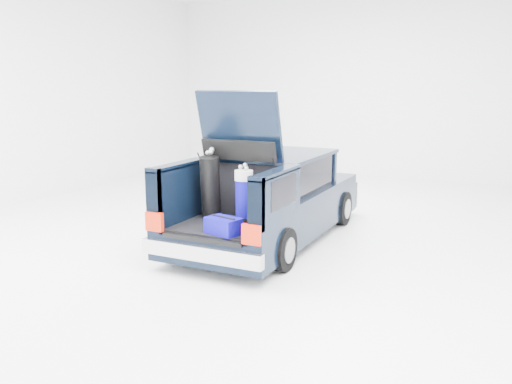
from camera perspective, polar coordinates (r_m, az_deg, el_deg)
The scene contains 6 objects.
ground at distance 9.13m, azimuth 1.37°, elevation -4.97°, with size 14.00×14.00×0.00m, color white.
car at distance 9.06m, azimuth 1.67°, elevation -0.72°, with size 1.87×4.65×2.47m.
red_suitcase at distance 7.83m, azimuth 0.30°, elevation -1.16°, with size 0.36×0.23×0.57m.
black_golf_bag at distance 7.96m, azimuth -4.81°, elevation 0.49°, with size 0.38×0.45×1.05m.
blue_golf_bag at distance 7.67m, azimuth -1.28°, elevation -0.49°, with size 0.31×0.31×0.87m.
blue_duffel at distance 7.22m, azimuth -3.43°, elevation -3.56°, with size 0.52×0.41×0.24m.
Camera 1 is at (3.61, -7.99, 2.57)m, focal length 38.00 mm.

